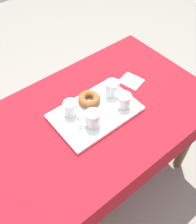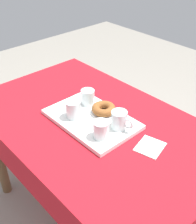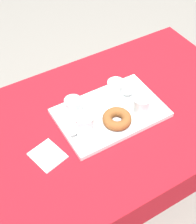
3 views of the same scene
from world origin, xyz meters
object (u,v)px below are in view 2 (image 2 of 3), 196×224
(serving_tray, at_px, (91,119))
(donut_plate_left, at_px, (104,113))
(tea_mug_left, at_px, (119,121))
(tea_mug_right, at_px, (73,110))
(water_glass_near, at_px, (101,130))
(paper_napkin, at_px, (150,147))
(sugar_donut_left, at_px, (104,109))
(dining_table, at_px, (92,136))
(water_glass_far, at_px, (88,98))

(serving_tray, bearing_deg, donut_plate_left, 76.84)
(tea_mug_left, height_order, tea_mug_right, same)
(water_glass_near, bearing_deg, paper_napkin, 34.76)
(serving_tray, xyz_separation_m, donut_plate_left, (0.02, 0.07, 0.01))
(sugar_donut_left, bearing_deg, tea_mug_left, -12.08)
(dining_table, xyz_separation_m, sugar_donut_left, (0.01, 0.07, 0.15))
(donut_plate_left, xyz_separation_m, paper_napkin, (0.31, -0.01, -0.02))
(tea_mug_right, distance_m, sugar_donut_left, 0.15)
(sugar_donut_left, bearing_deg, donut_plate_left, 0.00)
(tea_mug_right, relative_size, water_glass_near, 1.26)
(serving_tray, height_order, paper_napkin, serving_tray)
(serving_tray, distance_m, sugar_donut_left, 0.08)
(tea_mug_right, xyz_separation_m, donut_plate_left, (0.08, 0.13, -0.04))
(tea_mug_right, bearing_deg, donut_plate_left, 58.61)
(dining_table, xyz_separation_m, donut_plate_left, (0.01, 0.07, 0.13))
(serving_tray, distance_m, tea_mug_left, 0.17)
(serving_tray, distance_m, paper_napkin, 0.34)
(dining_table, height_order, sugar_donut_left, sugar_donut_left)
(tea_mug_left, distance_m, donut_plate_left, 0.15)
(water_glass_near, distance_m, water_glass_far, 0.29)
(water_glass_near, bearing_deg, tea_mug_right, 177.99)
(water_glass_near, xyz_separation_m, donut_plate_left, (-0.13, 0.14, -0.03))
(serving_tray, relative_size, donut_plate_left, 3.47)
(dining_table, height_order, water_glass_far, water_glass_far)
(tea_mug_left, bearing_deg, dining_table, -166.49)
(serving_tray, bearing_deg, water_glass_near, -24.90)
(donut_plate_left, distance_m, paper_napkin, 0.31)
(dining_table, relative_size, sugar_donut_left, 10.94)
(dining_table, relative_size, tea_mug_right, 12.81)
(serving_tray, relative_size, water_glass_far, 5.54)
(dining_table, bearing_deg, water_glass_far, 148.78)
(serving_tray, relative_size, tea_mug_left, 3.96)
(tea_mug_right, distance_m, paper_napkin, 0.42)
(dining_table, distance_m, paper_napkin, 0.35)
(water_glass_far, bearing_deg, donut_plate_left, 0.30)
(donut_plate_left, bearing_deg, dining_table, -102.15)
(paper_napkin, bearing_deg, sugar_donut_left, 178.04)
(tea_mug_right, xyz_separation_m, sugar_donut_left, (0.08, 0.13, -0.02))
(sugar_donut_left, bearing_deg, paper_napkin, -1.96)
(serving_tray, height_order, water_glass_near, water_glass_near)
(dining_table, bearing_deg, serving_tray, -115.57)
(dining_table, distance_m, tea_mug_left, 0.23)
(tea_mug_left, distance_m, sugar_donut_left, 0.14)
(water_glass_far, bearing_deg, paper_napkin, -1.32)
(tea_mug_right, distance_m, water_glass_far, 0.14)
(tea_mug_right, bearing_deg, water_glass_near, -2.01)
(tea_mug_left, bearing_deg, sugar_donut_left, 167.92)
(tea_mug_left, height_order, sugar_donut_left, tea_mug_left)
(tea_mug_right, relative_size, donut_plate_left, 0.79)
(dining_table, relative_size, serving_tray, 2.92)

